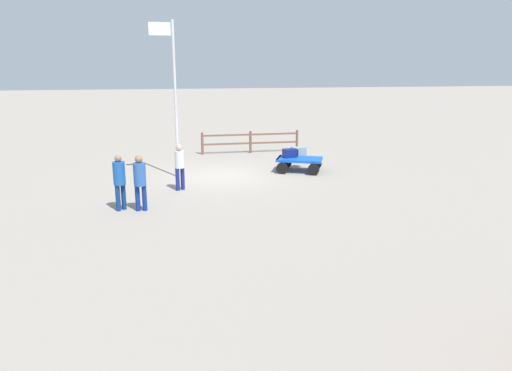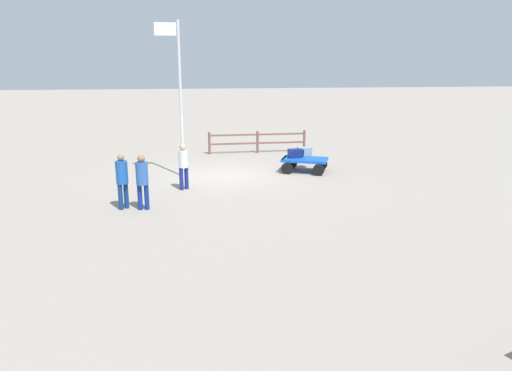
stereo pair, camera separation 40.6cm
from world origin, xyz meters
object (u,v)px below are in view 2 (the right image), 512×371
Objects in this scene: suitcase_navy at (295,153)px; worker_lead at (183,164)px; suitcase_dark at (306,152)px; suitcase_maroon at (296,153)px; worker_trailing at (142,178)px; luggage_cart at (304,162)px; worker_supervisor at (122,177)px; flagpole at (178,90)px; suitcase_olive at (304,151)px.

worker_lead is at bearing 27.96° from suitcase_navy.
suitcase_dark is 0.80× the size of suitcase_navy.
suitcase_dark is at bearing -163.70° from suitcase_maroon.
suitcase_dark is 5.75m from worker_lead.
suitcase_dark is 8.02m from worker_trailing.
suitcase_dark is 0.74m from suitcase_navy.
luggage_cart is 0.65m from suitcase_maroon.
worker_supervisor is (6.22, 4.45, 0.25)m from suitcase_navy.
luggage_cart is 1.22× the size of worker_supervisor.
flagpole is (4.70, 0.74, 2.62)m from suitcase_maroon.
worker_trailing is at bearing 165.32° from worker_supervisor.
suitcase_olive is at bearing -166.61° from suitcase_maroon.
suitcase_olive is at bearing -143.90° from worker_supervisor.
flagpole is (4.55, 0.38, 2.58)m from suitcase_navy.
flagpole is (5.05, 0.83, 2.59)m from suitcase_olive.
suitcase_maroon is at bearing -149.27° from worker_lead.
worker_supervisor is at bearing 36.10° from suitcase_olive.
flagpole is at bearing -112.30° from worker_supervisor.
worker_trailing is (1.19, 2.25, 0.08)m from worker_lead.
worker_lead reaches higher than suitcase_olive.
flagpole is at bearing 9.32° from suitcase_olive.
suitcase_dark is at bearing -138.94° from suitcase_navy.
suitcase_olive is at bearing -150.36° from worker_lead.
suitcase_maroon is (0.21, -0.55, 0.27)m from luggage_cart.
worker_trailing is (6.11, 5.06, 0.27)m from suitcase_olive.
suitcase_olive reaches higher than suitcase_dark.
suitcase_dark is at bearing -170.38° from flagpole.
worker_supervisor is at bearing 32.98° from luggage_cart.
worker_supervisor is (6.57, 4.26, 0.57)m from luggage_cart.
worker_supervisor is 0.29× the size of flagpole.
suitcase_olive is 0.38× the size of worker_lead.
flagpole is at bearing -86.53° from worker_lead.
worker_lead is at bearing -130.50° from worker_supervisor.
worker_trailing is 1.00× the size of worker_supervisor.
worker_supervisor reaches higher than luggage_cart.
luggage_cart is 0.72m from suitcase_olive.
suitcase_olive is 0.10× the size of flagpole.
luggage_cart is 0.51m from suitcase_navy.
suitcase_olive is 1.02× the size of suitcase_navy.
flagpole is at bearing 9.62° from suitcase_dark.
suitcase_olive is at bearing -102.99° from luggage_cart.
worker_supervisor is (6.79, 4.94, 0.29)m from suitcase_dark.
suitcase_dark is 0.78× the size of suitcase_olive.
luggage_cart is 5.27m from worker_lead.
luggage_cart is 7.45m from worker_trailing.
suitcase_dark is 5.81m from flagpole.
suitcase_olive is at bearing -140.40° from worker_trailing.
worker_lead is (4.43, 2.35, 0.18)m from suitcase_navy.
flagpole reaches higher than luggage_cart.
luggage_cart is 3.72× the size of suitcase_maroon.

